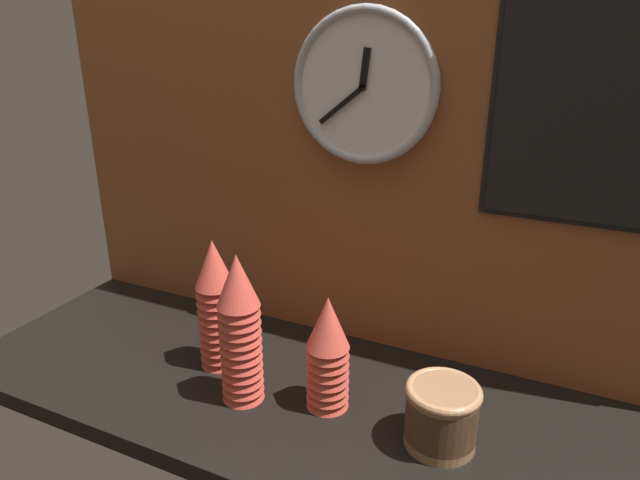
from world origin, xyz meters
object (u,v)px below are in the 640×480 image
(cup_stack_center, at_px, (240,329))
(cup_stack_center_left, at_px, (216,304))
(bowl_stack_right, at_px, (442,414))
(menu_board, at_px, (639,72))
(cup_stack_center_right, at_px, (328,353))
(wall_clock, at_px, (364,87))

(cup_stack_center, relative_size, cup_stack_center_left, 1.06)
(bowl_stack_right, bearing_deg, menu_board, 51.06)
(cup_stack_center_right, distance_m, menu_board, 0.75)
(cup_stack_center_right, relative_size, wall_clock, 0.76)
(cup_stack_center_left, bearing_deg, bowl_stack_right, -5.13)
(cup_stack_center, bearing_deg, menu_board, 26.59)
(cup_stack_center_left, xyz_separation_m, bowl_stack_right, (0.52, -0.05, -0.09))
(wall_clock, relative_size, menu_board, 0.56)
(wall_clock, xyz_separation_m, menu_board, (0.50, 0.01, 0.05))
(cup_stack_center_right, xyz_separation_m, cup_stack_center_left, (-0.29, 0.03, 0.03))
(cup_stack_center, bearing_deg, cup_stack_center_right, 17.10)
(cup_stack_center_left, relative_size, wall_clock, 0.94)
(cup_stack_center_right, distance_m, cup_stack_center, 0.18)
(bowl_stack_right, bearing_deg, cup_stack_center_right, 176.44)
(bowl_stack_right, relative_size, wall_clock, 0.43)
(cup_stack_center, xyz_separation_m, bowl_stack_right, (0.41, 0.04, -0.10))
(wall_clock, bearing_deg, cup_stack_center, -113.39)
(cup_stack_center_right, bearing_deg, menu_board, 29.74)
(menu_board, bearing_deg, bowl_stack_right, -128.94)
(cup_stack_center_left, distance_m, menu_board, 0.93)
(wall_clock, height_order, menu_board, menu_board)
(cup_stack_center_right, relative_size, cup_stack_center, 0.76)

